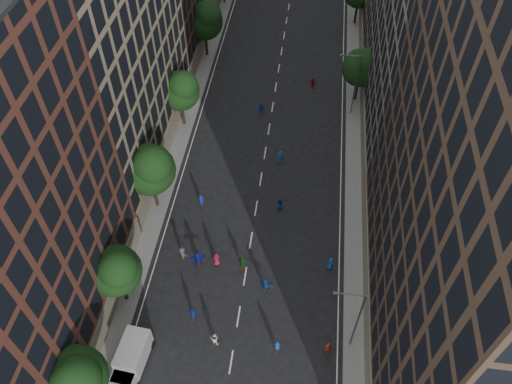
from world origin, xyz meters
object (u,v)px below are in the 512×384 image
streetlamp_near (355,318)px  cargo_van (132,358)px  streetlamp_far (354,82)px  skater_1 (277,346)px

streetlamp_near → cargo_van: (-18.97, -4.30, -3.77)m
streetlamp_far → cargo_van: bearing=-116.9°
streetlamp_far → skater_1: bearing=-100.5°
streetlamp_far → cargo_van: size_ratio=1.75×
cargo_van → skater_1: 12.92m
streetlamp_near → cargo_van: size_ratio=1.75×
streetlamp_near → streetlamp_far: bearing=90.0°
cargo_van → skater_1: size_ratio=3.11×
streetlamp_far → cargo_van: streetlamp_far is taller
cargo_van → streetlamp_near: bearing=18.0°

